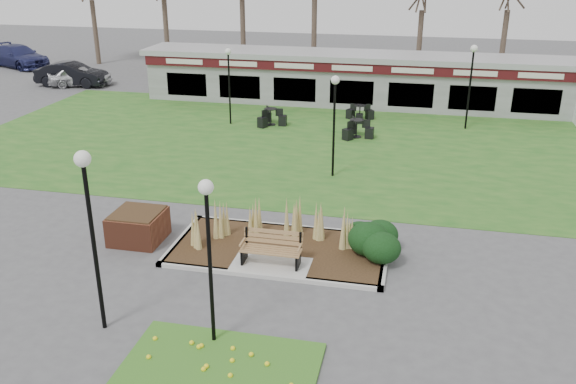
% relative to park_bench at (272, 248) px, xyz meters
% --- Properties ---
extents(ground, '(100.00, 100.00, 0.00)m').
position_rel_park_bench_xyz_m(ground, '(0.00, -0.25, -0.59)').
color(ground, '#515154').
rests_on(ground, ground).
extents(lawn, '(34.00, 16.00, 0.02)m').
position_rel_park_bench_xyz_m(lawn, '(0.00, 11.75, -0.58)').
color(lawn, '#23611E').
rests_on(lawn, ground).
extents(flower_bed, '(4.20, 3.00, 0.16)m').
position_rel_park_bench_xyz_m(flower_bed, '(0.00, -4.85, -0.52)').
color(flower_bed, '#357621').
rests_on(flower_bed, ground).
extents(planting_bed, '(6.75, 3.40, 1.27)m').
position_rel_park_bench_xyz_m(planting_bed, '(1.27, 1.10, -0.22)').
color(planting_bed, '#2F2013').
rests_on(planting_bed, ground).
extents(park_bench, '(1.70, 0.66, 0.93)m').
position_rel_park_bench_xyz_m(park_bench, '(0.00, 0.00, 0.00)').
color(park_bench, olive).
rests_on(park_bench, ground).
extents(brick_planter, '(1.50, 1.50, 0.95)m').
position_rel_park_bench_xyz_m(brick_planter, '(-4.40, 0.75, -0.11)').
color(brick_planter, brown).
rests_on(brick_planter, ground).
extents(food_pavilion, '(24.60, 3.40, 2.90)m').
position_rel_park_bench_xyz_m(food_pavilion, '(0.00, 19.71, 0.89)').
color(food_pavilion, gray).
rests_on(food_pavilion, ground).
extents(lamp_post_near_left, '(0.33, 0.33, 3.98)m').
position_rel_park_bench_xyz_m(lamp_post_near_left, '(-0.43, -3.75, 2.31)').
color(lamp_post_near_left, black).
rests_on(lamp_post_near_left, ground).
extents(lamp_post_near_right, '(0.37, 0.37, 4.41)m').
position_rel_park_bench_xyz_m(lamp_post_near_right, '(-3.17, -3.75, 2.63)').
color(lamp_post_near_right, black).
rests_on(lamp_post_near_right, ground).
extents(lamp_post_mid_right, '(0.33, 0.33, 3.98)m').
position_rel_park_bench_xyz_m(lamp_post_mid_right, '(0.58, 7.65, 2.31)').
color(lamp_post_mid_right, black).
rests_on(lamp_post_mid_right, ground).
extents(lamp_post_far_right, '(0.34, 0.34, 4.12)m').
position_rel_park_bench_xyz_m(lamp_post_far_right, '(6.02, 15.76, 2.41)').
color(lamp_post_far_right, black).
rests_on(lamp_post_far_right, ground).
extents(lamp_post_far_left, '(0.32, 0.32, 3.82)m').
position_rel_park_bench_xyz_m(lamp_post_far_left, '(-5.66, 14.09, 2.20)').
color(lamp_post_far_left, black).
rests_on(lamp_post_far_left, ground).
extents(bistro_set_a, '(1.45, 1.60, 0.85)m').
position_rel_park_bench_xyz_m(bistro_set_a, '(0.89, 13.10, -0.28)').
color(bistro_set_a, black).
rests_on(bistro_set_a, ground).
extents(bistro_set_c, '(1.41, 1.59, 0.85)m').
position_rel_park_bench_xyz_m(bistro_set_c, '(-3.60, 14.31, -0.29)').
color(bistro_set_c, black).
rests_on(bistro_set_c, ground).
extents(bistro_set_d, '(1.50, 1.34, 0.80)m').
position_rel_park_bench_xyz_m(bistro_set_d, '(0.72, 16.19, -0.30)').
color(bistro_set_d, black).
rests_on(bistro_set_d, ground).
extents(car_silver, '(4.26, 3.11, 1.35)m').
position_rel_park_bench_xyz_m(car_silver, '(-17.94, 20.81, 0.09)').
color(car_silver, '#BBBBC0').
rests_on(car_silver, ground).
extents(car_black, '(4.68, 1.84, 1.52)m').
position_rel_park_bench_xyz_m(car_black, '(-18.50, 20.75, 0.17)').
color(car_black, black).
rests_on(car_black, ground).
extents(car_blue, '(6.03, 4.33, 1.62)m').
position_rel_park_bench_xyz_m(car_blue, '(-26.00, 25.95, 0.22)').
color(car_blue, navy).
rests_on(car_blue, ground).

